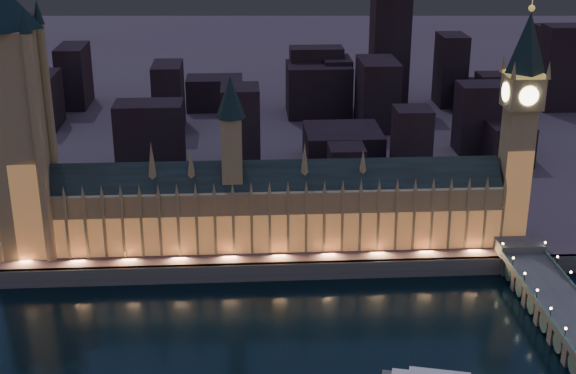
{
  "coord_description": "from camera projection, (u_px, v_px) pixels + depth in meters",
  "views": [
    {
      "loc": [
        -15.09,
        -271.87,
        162.04
      ],
      "look_at": [
        5.0,
        55.0,
        38.0
      ],
      "focal_mm": 50.0,
      "sensor_mm": 36.0,
      "label": 1
    }
  ],
  "objects": [
    {
      "name": "city_backdrop",
      "position": [
        316.0,
        95.0,
        534.35
      ],
      "size": [
        438.76,
        215.63,
        79.69
      ],
      "color": "black",
      "rests_on": "north_bank"
    },
    {
      "name": "north_bank",
      "position": [
        254.0,
        54.0,
        795.98
      ],
      "size": [
        2000.0,
        960.0,
        8.0
      ],
      "primitive_type": "cube",
      "color": "#473442",
      "rests_on": "ground"
    },
    {
      "name": "embankment_wall",
      "position": [
        279.0,
        272.0,
        348.88
      ],
      "size": [
        2000.0,
        2.5,
        8.0
      ],
      "primitive_type": "cube",
      "color": "#484250",
      "rests_on": "ground"
    },
    {
      "name": "ground_plane",
      "position": [
        284.0,
        328.0,
        312.03
      ],
      "size": [
        2000.0,
        2000.0,
        0.0
      ],
      "primitive_type": "plane",
      "color": "black",
      "rests_on": "ground"
    },
    {
      "name": "palace_of_westminster",
      "position": [
        276.0,
        206.0,
        360.32
      ],
      "size": [
        202.0,
        21.65,
        78.0
      ],
      "color": "olive",
      "rests_on": "north_bank"
    },
    {
      "name": "westminster_bridge",
      "position": [
        559.0,
        311.0,
        312.87
      ],
      "size": [
        19.97,
        113.0,
        15.9
      ],
      "color": "#484250",
      "rests_on": "ground"
    },
    {
      "name": "victoria_tower",
      "position": [
        15.0,
        112.0,
        337.98
      ],
      "size": [
        31.68,
        31.68,
        128.9
      ],
      "color": "olive",
      "rests_on": "north_bank"
    },
    {
      "name": "elizabeth_tower",
      "position": [
        521.0,
        109.0,
        351.4
      ],
      "size": [
        18.0,
        18.0,
        110.26
      ],
      "color": "olive",
      "rests_on": "north_bank"
    }
  ]
}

